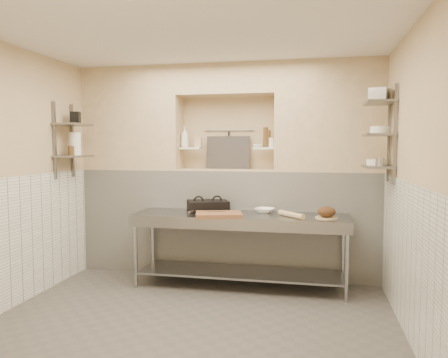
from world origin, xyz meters
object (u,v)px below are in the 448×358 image
(rolling_pin, at_px, (291,215))
(jug_left, at_px, (75,144))
(prep_table, at_px, (240,235))
(panini_press, at_px, (208,206))
(cutting_board, at_px, (219,215))
(bread_loaf, at_px, (327,212))
(bowl_alcove, at_px, (258,146))
(bottle_soap, at_px, (185,137))
(mixing_bowl, at_px, (265,210))

(rolling_pin, xyz_separation_m, jug_left, (-2.74, -0.01, 0.83))
(prep_table, bearing_deg, rolling_pin, -8.19)
(panini_press, height_order, cutting_board, panini_press)
(cutting_board, height_order, rolling_pin, rolling_pin)
(bread_loaf, bearing_deg, bowl_alcove, 143.93)
(cutting_board, distance_m, bottle_soap, 1.38)
(panini_press, xyz_separation_m, cutting_board, (0.23, -0.39, -0.04))
(mixing_bowl, xyz_separation_m, jug_left, (-2.40, -0.30, 0.83))
(panini_press, height_order, rolling_pin, panini_press)
(prep_table, height_order, rolling_pin, rolling_pin)
(bowl_alcove, bearing_deg, bread_loaf, -36.07)
(panini_press, bearing_deg, cutting_board, -81.83)
(prep_table, bearing_deg, panini_press, 158.80)
(cutting_board, relative_size, bowl_alcove, 4.04)
(cutting_board, distance_m, mixing_bowl, 0.65)
(cutting_board, relative_size, jug_left, 1.86)
(panini_press, height_order, bowl_alcove, bowl_alcove)
(prep_table, bearing_deg, mixing_bowl, 36.66)
(panini_press, height_order, jug_left, jug_left)
(jug_left, bearing_deg, cutting_board, -3.48)
(mixing_bowl, height_order, rolling_pin, rolling_pin)
(prep_table, distance_m, rolling_pin, 0.69)
(bottle_soap, bearing_deg, cutting_board, -50.46)
(mixing_bowl, distance_m, bowl_alcove, 0.89)
(panini_press, relative_size, bread_loaf, 2.95)
(rolling_pin, height_order, bread_loaf, bread_loaf)
(cutting_board, relative_size, mixing_bowl, 2.23)
(mixing_bowl, bearing_deg, bread_loaf, -21.18)
(prep_table, relative_size, mixing_bowl, 10.76)
(bread_loaf, relative_size, bottle_soap, 0.74)
(bread_loaf, bearing_deg, panini_press, 170.17)
(panini_press, distance_m, bowl_alcove, 1.04)
(prep_table, height_order, mixing_bowl, mixing_bowl)
(panini_press, height_order, bottle_soap, bottle_soap)
(mixing_bowl, xyz_separation_m, rolling_pin, (0.34, -0.30, 0.00))
(prep_table, bearing_deg, bottle_soap, 146.46)
(prep_table, distance_m, panini_press, 0.58)
(panini_press, distance_m, jug_left, 1.87)
(mixing_bowl, xyz_separation_m, bowl_alcove, (-0.13, 0.35, 0.80))
(cutting_board, xyz_separation_m, bottle_soap, (-0.65, 0.79, 0.93))
(panini_press, xyz_separation_m, jug_left, (-1.68, -0.27, 0.79))
(cutting_board, bearing_deg, prep_table, 44.66)
(bread_loaf, bearing_deg, jug_left, -179.72)
(bread_loaf, bearing_deg, cutting_board, -173.93)
(rolling_pin, relative_size, jug_left, 1.44)
(panini_press, height_order, mixing_bowl, panini_press)
(bottle_soap, xyz_separation_m, bowl_alcove, (1.01, -0.02, -0.12))
(prep_table, distance_m, bread_loaf, 1.08)
(bottle_soap, bearing_deg, rolling_pin, -24.05)
(prep_table, bearing_deg, bowl_alcove, 75.65)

